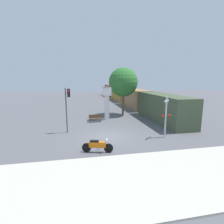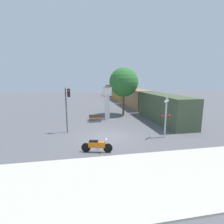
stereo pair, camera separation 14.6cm
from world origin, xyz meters
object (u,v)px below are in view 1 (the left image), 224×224
(railroad_crossing_signal, at_px, (166,116))
(bench, at_px, (95,118))
(motorcycle, at_px, (97,146))
(street_tree, at_px, (123,82))
(traffic_light, at_px, (67,102))
(clock_tower, at_px, (107,97))
(freight_train, at_px, (127,95))

(railroad_crossing_signal, bearing_deg, bench, 128.64)
(motorcycle, bearing_deg, street_tree, 82.22)
(traffic_light, xyz_separation_m, railroad_crossing_signal, (8.81, -3.22, -1.03))
(traffic_light, relative_size, railroad_crossing_signal, 1.20)
(clock_tower, distance_m, traffic_light, 6.77)
(motorcycle, bearing_deg, railroad_crossing_signal, 33.00)
(traffic_light, distance_m, bench, 5.64)
(clock_tower, relative_size, street_tree, 0.64)
(freight_train, bearing_deg, street_tree, -108.18)
(freight_train, xyz_separation_m, railroad_crossing_signal, (-2.94, -23.28, 0.35))
(motorcycle, relative_size, bench, 1.42)
(traffic_light, relative_size, bench, 2.81)
(clock_tower, relative_size, traffic_light, 0.99)
(clock_tower, distance_m, railroad_crossing_signal, 9.09)
(clock_tower, height_order, traffic_light, traffic_light)
(motorcycle, relative_size, freight_train, 0.05)
(traffic_light, xyz_separation_m, bench, (3.09, 3.94, -2.59))
(traffic_light, distance_m, street_tree, 10.80)
(traffic_light, distance_m, railroad_crossing_signal, 9.44)
(motorcycle, xyz_separation_m, freight_train, (9.46, 25.44, 1.21))
(railroad_crossing_signal, height_order, bench, railroad_crossing_signal)
(bench, bearing_deg, railroad_crossing_signal, -51.36)
(motorcycle, xyz_separation_m, traffic_light, (-2.29, 5.38, 2.59))
(clock_tower, height_order, street_tree, street_tree)
(railroad_crossing_signal, bearing_deg, clock_tower, 116.89)
(motorcycle, relative_size, street_tree, 0.32)
(freight_train, xyz_separation_m, traffic_light, (-11.75, -20.06, 1.38))
(motorcycle, distance_m, clock_tower, 10.79)
(freight_train, xyz_separation_m, street_tree, (-4.14, -12.61, 3.17))
(railroad_crossing_signal, relative_size, street_tree, 0.54)
(bench, bearing_deg, traffic_light, -128.11)
(street_tree, bearing_deg, motorcycle, -112.50)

